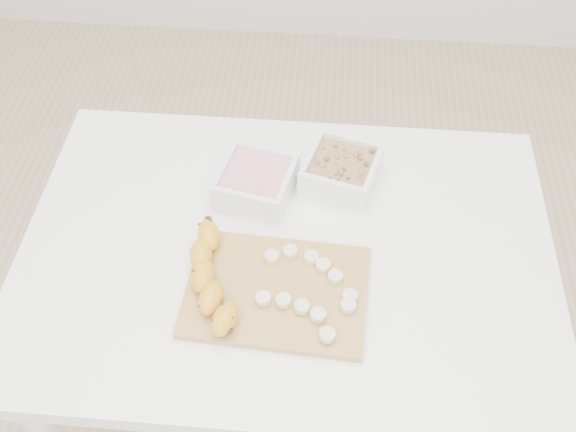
# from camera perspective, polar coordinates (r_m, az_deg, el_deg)

# --- Properties ---
(ground) EXTENTS (3.50, 3.50, 0.00)m
(ground) POSITION_cam_1_polar(r_m,az_deg,el_deg) (1.86, -0.08, -16.74)
(ground) COLOR #C6AD89
(ground) RESTS_ON ground
(table) EXTENTS (1.00, 0.70, 0.75)m
(table) POSITION_cam_1_polar(r_m,az_deg,el_deg) (1.28, -0.11, -5.46)
(table) COLOR white
(table) RESTS_ON ground
(bowl_yogurt) EXTENTS (0.17, 0.17, 0.07)m
(bowl_yogurt) POSITION_cam_1_polar(r_m,az_deg,el_deg) (1.26, -2.87, 3.06)
(bowl_yogurt) COLOR white
(bowl_yogurt) RESTS_ON table
(bowl_granola) EXTENTS (0.17, 0.17, 0.06)m
(bowl_granola) POSITION_cam_1_polar(r_m,az_deg,el_deg) (1.29, 4.76, 4.09)
(bowl_granola) COLOR white
(bowl_granola) RESTS_ON table
(cutting_board) EXTENTS (0.33, 0.24, 0.01)m
(cutting_board) POSITION_cam_1_polar(r_m,az_deg,el_deg) (1.14, -1.02, -6.73)
(cutting_board) COLOR tan
(cutting_board) RESTS_ON table
(banana) EXTENTS (0.09, 0.24, 0.04)m
(banana) POSITION_cam_1_polar(r_m,az_deg,el_deg) (1.13, -6.75, -5.54)
(banana) COLOR orange
(banana) RESTS_ON cutting_board
(banana_slices) EXTENTS (0.18, 0.19, 0.02)m
(banana_slices) POSITION_cam_1_polar(r_m,az_deg,el_deg) (1.12, 1.98, -6.41)
(banana_slices) COLOR beige
(banana_slices) RESTS_ON cutting_board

